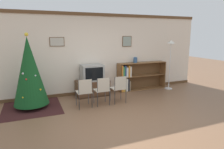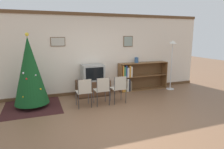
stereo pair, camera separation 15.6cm
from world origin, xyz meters
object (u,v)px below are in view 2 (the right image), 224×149
folding_chair_right (119,88)px  vase (136,60)px  folding_chair_center (102,89)px  bookshelf (135,77)px  standing_lamp (172,52)px  christmas_tree (30,71)px  television (93,73)px  tv_console (93,88)px  folding_chair_left (84,91)px

folding_chair_right → vase: (1.15, 1.15, 0.63)m
folding_chair_center → folding_chair_right: size_ratio=1.00×
bookshelf → standing_lamp: 1.62m
christmas_tree → television: bearing=12.7°
tv_console → vase: (1.68, 0.14, 0.85)m
folding_chair_right → bookshelf: bearing=46.0°
christmas_tree → standing_lamp: 4.80m
tv_console → folding_chair_left: (-0.52, -1.00, 0.21)m
vase → standing_lamp: (1.22, -0.41, 0.28)m
television → standing_lamp: (2.89, -0.26, 0.61)m
television → folding_chair_right: bearing=-62.5°
tv_console → folding_chair_right: size_ratio=1.32×
television → bookshelf: 1.63m
tv_console → vase: size_ratio=5.50×
folding_chair_center → vase: vase is taller
folding_chair_left → folding_chair_right: same height
television → folding_chair_left: size_ratio=0.86×
tv_console → folding_chair_right: bearing=-62.5°
television → folding_chair_left: television is taller
christmas_tree → standing_lamp: christmas_tree is taller
folding_chair_center → vase: size_ratio=4.16×
folding_chair_left → folding_chair_right: bearing=0.0°
tv_console → bookshelf: bookshelf is taller
tv_console → folding_chair_left: bearing=-117.5°
folding_chair_left → standing_lamp: bearing=12.2°
christmas_tree → bookshelf: bearing=8.8°
television → vase: size_ratio=3.59×
folding_chair_right → vase: bearing=44.9°
christmas_tree → folding_chair_right: (2.41, -0.58, -0.55)m
vase → standing_lamp: 1.32m
standing_lamp → folding_chair_left: bearing=-167.8°
christmas_tree → television: 1.95m
bookshelf → christmas_tree: bearing=-171.2°
folding_chair_left → folding_chair_right: (1.05, 0.00, 0.00)m
folding_chair_right → christmas_tree: bearing=166.6°
christmas_tree → tv_console: size_ratio=1.89×
folding_chair_center → folding_chair_right: (0.52, 0.00, 0.00)m
christmas_tree → tv_console: christmas_tree is taller
tv_console → standing_lamp: (2.89, -0.27, 1.13)m
tv_console → television: size_ratio=1.53×
folding_chair_left → vase: (2.20, 1.15, 0.63)m
folding_chair_center → television: bearing=90.0°
folding_chair_center → bookshelf: size_ratio=0.44×
christmas_tree → folding_chair_center: bearing=-17.0°
folding_chair_left → folding_chair_center: size_ratio=1.00×
television → standing_lamp: 2.97m
tv_console → folding_chair_right: (0.52, -1.00, 0.21)m
standing_lamp → television: bearing=174.8°
television → folding_chair_center: 1.05m
standing_lamp → folding_chair_center: bearing=-165.7°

